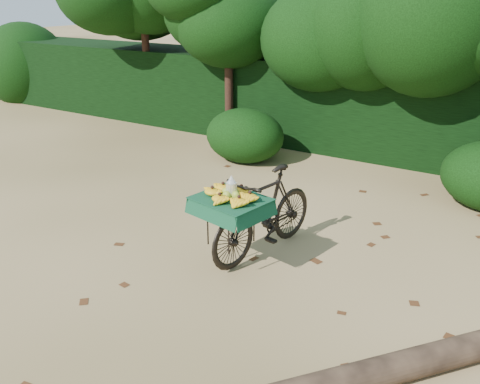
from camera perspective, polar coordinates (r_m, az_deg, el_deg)
The scene contains 6 objects.
ground at distance 5.43m, azimuth 4.02°, elevation -13.73°, with size 80.00×80.00×0.00m, color tan.
vendor_bicycle at distance 6.34m, azimuth 2.58°, elevation -2.27°, with size 1.00×1.95×1.12m.
hedge_backdrop at distance 10.68m, azimuth 20.48°, elevation 8.18°, with size 26.00×1.80×1.80m, color black.
tree_row at distance 9.88m, azimuth 16.52°, elevation 14.17°, with size 14.50×2.00×4.00m, color black, non-canonical shape.
bush_clumps at distance 8.80m, azimuth 20.40°, elevation 2.46°, with size 8.80×1.70×0.90m, color black, non-canonical shape.
leaf_litter at distance 5.92m, azimuth 7.05°, elevation -10.53°, with size 7.00×7.30×0.01m, color #4F2C15, non-canonical shape.
Camera 1 is at (2.02, -3.95, 3.14)m, focal length 38.00 mm.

